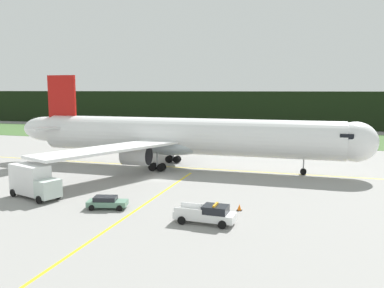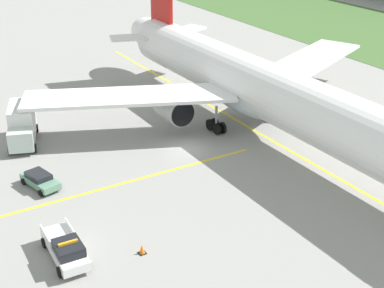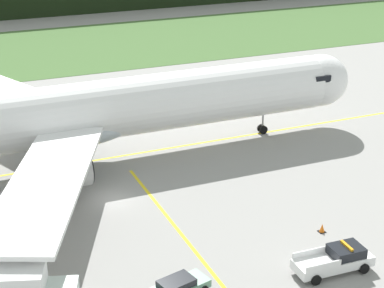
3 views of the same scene
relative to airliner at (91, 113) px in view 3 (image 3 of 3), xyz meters
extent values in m
plane|color=gray|center=(-0.65, -8.59, -4.95)|extent=(320.00, 320.00, 0.00)
cube|color=#3F612F|center=(-0.65, 44.73, -4.93)|extent=(320.00, 31.51, 0.04)
cube|color=yellow|center=(0.50, 0.01, -4.94)|extent=(76.28, 1.22, 0.01)
cube|color=yellow|center=(2.80, -22.97, -4.94)|extent=(0.77, 38.80, 0.01)
cylinder|color=white|center=(0.50, 0.01, 0.16)|extent=(47.74, 6.24, 5.66)
ellipsoid|color=white|center=(25.47, 0.31, 0.16)|extent=(6.30, 5.74, 5.66)
ellipsoid|color=#B2BEC6|center=(-1.88, -0.02, -1.40)|extent=(12.18, 6.09, 3.11)
cube|color=black|center=(24.14, 0.29, 1.15)|extent=(1.86, 5.40, 0.70)
cube|color=white|center=(-6.75, 11.87, -0.55)|extent=(13.92, 21.98, 0.35)
cylinder|color=#A3A3A3|center=(-4.50, 8.01, -1.91)|extent=(4.00, 2.88, 2.83)
cylinder|color=black|center=(-2.47, 8.03, -1.91)|extent=(0.15, 2.61, 2.60)
cube|color=white|center=(-6.47, -12.03, -0.55)|extent=(13.49, 22.07, 0.35)
cylinder|color=#A3A3A3|center=(-4.31, -8.11, -1.91)|extent=(4.00, 2.88, 2.83)
cylinder|color=black|center=(-2.28, -8.09, -1.91)|extent=(0.15, 2.61, 2.60)
cylinder|color=gray|center=(18.62, 0.22, -3.36)|extent=(0.20, 0.20, 2.27)
cylinder|color=black|center=(18.62, 0.48, -4.50)|extent=(0.90, 0.23, 0.90)
cylinder|color=black|center=(18.62, -0.04, -4.50)|extent=(0.90, 0.23, 0.90)
cylinder|color=gray|center=(-2.93, 3.65, -3.21)|extent=(0.28, 0.28, 2.27)
cylinder|color=black|center=(-2.22, 3.30, -4.35)|extent=(1.20, 0.31, 1.20)
cylinder|color=black|center=(-2.23, 4.00, -4.35)|extent=(1.20, 0.31, 1.20)
cylinder|color=black|center=(-3.62, 3.29, -4.35)|extent=(1.20, 0.31, 1.20)
cylinder|color=black|center=(-3.63, 3.99, -4.35)|extent=(1.20, 0.31, 1.20)
cylinder|color=gray|center=(-2.84, -3.72, -3.21)|extent=(0.28, 0.28, 2.27)
cylinder|color=black|center=(-2.14, -3.36, -4.35)|extent=(1.20, 0.31, 1.20)
cylinder|color=black|center=(-2.13, -4.06, -4.35)|extent=(1.20, 0.31, 1.20)
cylinder|color=black|center=(-3.54, -3.37, -4.35)|extent=(1.20, 0.31, 1.20)
cylinder|color=black|center=(-3.53, -4.07, -4.35)|extent=(1.20, 0.31, 1.20)
cube|color=white|center=(10.68, -25.04, -4.22)|extent=(5.74, 2.11, 0.70)
cube|color=black|center=(11.70, -25.06, -3.52)|extent=(2.32, 1.87, 0.70)
cube|color=white|center=(9.34, -24.07, -3.64)|extent=(2.73, 0.16, 0.45)
cube|color=white|center=(9.29, -25.94, -3.64)|extent=(2.73, 0.16, 0.45)
cube|color=orange|center=(11.70, -25.06, -3.09)|extent=(0.23, 1.39, 0.16)
cylinder|color=black|center=(12.64, -24.08, -4.57)|extent=(0.77, 0.26, 0.76)
cylinder|color=black|center=(12.59, -26.09, -4.57)|extent=(0.77, 0.26, 0.76)
cylinder|color=black|center=(8.77, -23.99, -4.57)|extent=(0.77, 0.26, 0.76)
cylinder|color=black|center=(8.72, -26.00, -4.57)|extent=(0.77, 0.26, 0.76)
cube|color=slate|center=(-0.31, -23.57, -4.37)|extent=(4.43, 2.69, 0.55)
cube|color=black|center=(-0.51, -23.63, -3.87)|extent=(2.62, 2.04, 0.45)
cylinder|color=black|center=(0.87, -22.37, -4.65)|extent=(0.63, 0.32, 0.60)
cube|color=black|center=(13.01, -20.13, -4.93)|extent=(0.55, 0.55, 0.03)
cone|color=orange|center=(13.01, -20.13, -4.59)|extent=(0.42, 0.42, 0.66)
camera|label=1|loc=(20.42, -60.09, 7.41)|focal=37.81mm
camera|label=2|loc=(43.52, -33.79, 19.19)|focal=52.33mm
camera|label=3|loc=(-13.14, -57.00, 20.88)|focal=60.65mm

